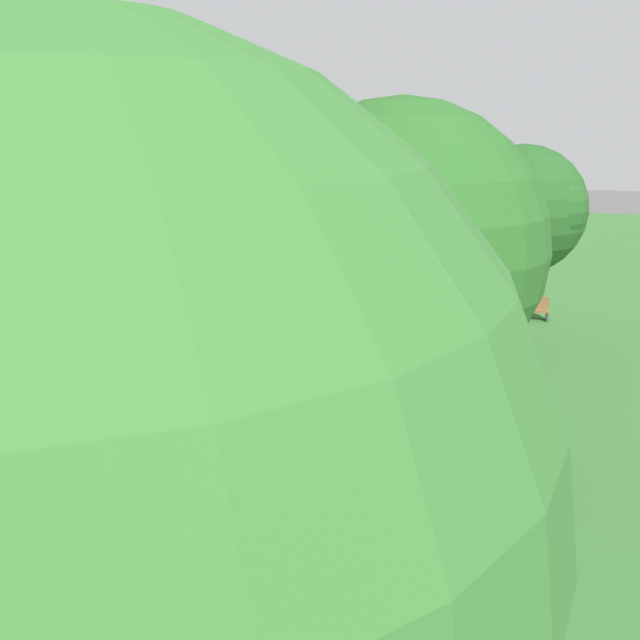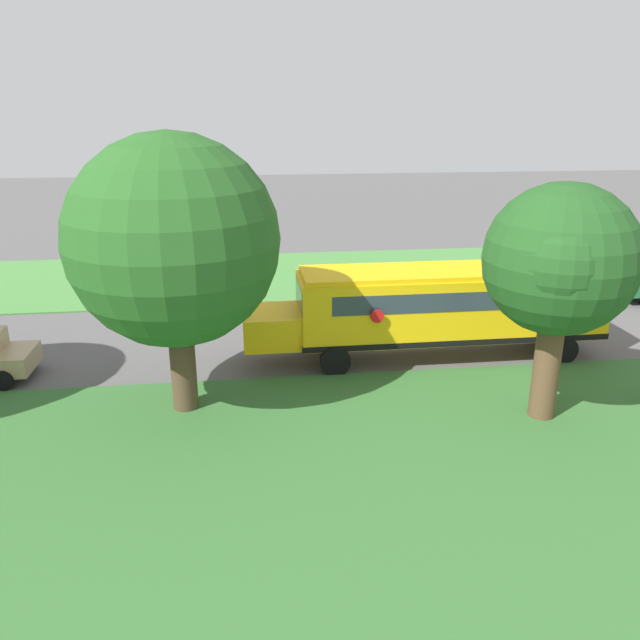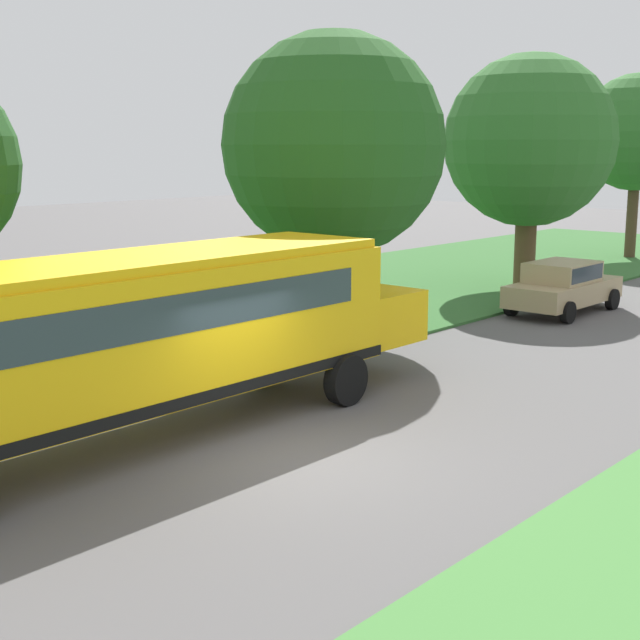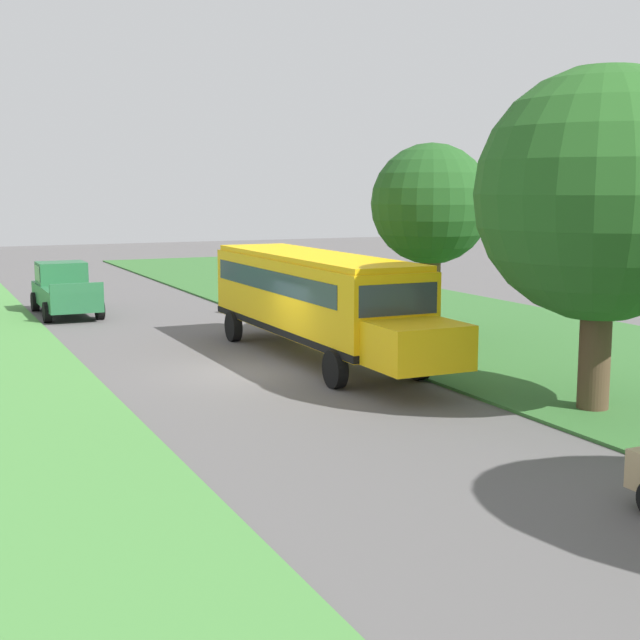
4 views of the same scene
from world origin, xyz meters
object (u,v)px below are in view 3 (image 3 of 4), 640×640
(car_tan_nearest, at_px, (563,284))
(oak_tree_roadside_mid, at_px, (334,146))
(school_bus, at_px, (140,330))
(oak_tree_far_end, at_px, (532,142))
(oak_tree_across_road, at_px, (636,131))

(car_tan_nearest, distance_m, oak_tree_roadside_mid, 8.84)
(school_bus, xyz_separation_m, oak_tree_far_end, (-3.31, 19.30, 3.19))
(school_bus, distance_m, car_tan_nearest, 15.80)
(car_tan_nearest, height_order, oak_tree_across_road, oak_tree_across_road)
(school_bus, xyz_separation_m, oak_tree_roadside_mid, (-2.97, 8.45, 3.04))
(oak_tree_far_end, height_order, oak_tree_across_road, oak_tree_across_road)
(oak_tree_far_end, bearing_deg, oak_tree_roadside_mid, -88.22)
(oak_tree_roadside_mid, distance_m, oak_tree_far_end, 10.86)
(school_bus, height_order, car_tan_nearest, school_bus)
(school_bus, relative_size, oak_tree_far_end, 1.53)
(car_tan_nearest, bearing_deg, oak_tree_across_road, 105.56)
(school_bus, relative_size, oak_tree_across_road, 1.53)
(car_tan_nearest, bearing_deg, oak_tree_far_end, 131.74)
(car_tan_nearest, distance_m, oak_tree_far_end, 6.36)
(school_bus, bearing_deg, oak_tree_roadside_mid, 109.35)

